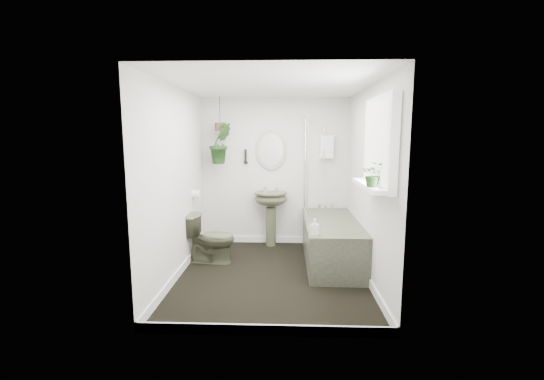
{
  "coord_description": "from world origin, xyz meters",
  "views": [
    {
      "loc": [
        0.17,
        -4.33,
        1.72
      ],
      "look_at": [
        0.0,
        0.15,
        1.05
      ],
      "focal_mm": 24.0,
      "sensor_mm": 36.0,
      "label": 1
    }
  ],
  "objects": [
    {
      "name": "soap_bottle",
      "position": [
        0.51,
        -0.21,
        0.68
      ],
      "size": [
        0.11,
        0.11,
        0.19
      ],
      "primitive_type": "imported",
      "rotation": [
        0.0,
        0.0,
        -0.35
      ],
      "color": "black",
      "rests_on": "bathtub"
    },
    {
      "name": "hanging_plant",
      "position": [
        -0.82,
        1.18,
        1.6
      ],
      "size": [
        0.43,
        0.41,
        0.62
      ],
      "primitive_type": "imported",
      "rotation": [
        0.0,
        0.0,
        0.54
      ],
      "color": "black",
      "rests_on": "ceiling"
    },
    {
      "name": "bath_screen",
      "position": [
        0.47,
        0.99,
        1.28
      ],
      "size": [
        0.04,
        0.72,
        1.4
      ],
      "primitive_type": null,
      "color": "silver",
      "rests_on": "bathtub"
    },
    {
      "name": "ceiling",
      "position": [
        0.0,
        0.0,
        2.31
      ],
      "size": [
        2.3,
        2.8,
        0.02
      ],
      "primitive_type": "cube",
      "color": "white",
      "rests_on": "ground"
    },
    {
      "name": "shower_box",
      "position": [
        0.8,
        1.34,
        1.55
      ],
      "size": [
        0.2,
        0.1,
        0.35
      ],
      "primitive_type": "cube",
      "color": "white",
      "rests_on": "wall_back"
    },
    {
      "name": "window_blinds",
      "position": [
        1.04,
        -0.7,
        1.65
      ],
      "size": [
        0.01,
        0.86,
        0.76
      ],
      "primitive_type": "cube",
      "color": "white",
      "rests_on": "wall_right"
    },
    {
      "name": "toilet",
      "position": [
        -0.85,
        0.45,
        0.33
      ],
      "size": [
        0.69,
        0.44,
        0.67
      ],
      "primitive_type": "imported",
      "rotation": [
        0.0,
        0.0,
        1.47
      ],
      "color": "#444731",
      "rests_on": "floor"
    },
    {
      "name": "floor",
      "position": [
        0.0,
        0.0,
        -0.01
      ],
      "size": [
        2.3,
        2.8,
        0.02
      ],
      "primitive_type": "cube",
      "color": "black",
      "rests_on": "ground"
    },
    {
      "name": "window_sill",
      "position": [
        1.02,
        -0.7,
        1.23
      ],
      "size": [
        0.18,
        1.0,
        0.04
      ],
      "primitive_type": "cube",
      "color": "white",
      "rests_on": "wall_right"
    },
    {
      "name": "sill_plant",
      "position": [
        0.99,
        -0.94,
        1.37
      ],
      "size": [
        0.24,
        0.22,
        0.24
      ],
      "primitive_type": "imported",
      "rotation": [
        0.0,
        0.0,
        -0.18
      ],
      "color": "black",
      "rests_on": "window_sill"
    },
    {
      "name": "wall_sconce",
      "position": [
        -0.46,
        1.36,
        1.4
      ],
      "size": [
        0.04,
        0.04,
        0.22
      ],
      "primitive_type": "cylinder",
      "color": "black",
      "rests_on": "wall_back"
    },
    {
      "name": "wall_back",
      "position": [
        0.0,
        1.41,
        1.15
      ],
      "size": [
        2.3,
        0.02,
        2.3
      ],
      "primitive_type": "cube",
      "color": "silver",
      "rests_on": "ground"
    },
    {
      "name": "window_recess",
      "position": [
        1.09,
        -0.7,
        1.65
      ],
      "size": [
        0.08,
        1.0,
        0.9
      ],
      "primitive_type": "cube",
      "color": "white",
      "rests_on": "wall_right"
    },
    {
      "name": "skirting",
      "position": [
        0.0,
        0.0,
        0.05
      ],
      "size": [
        2.3,
        2.8,
        0.1
      ],
      "primitive_type": "cube",
      "color": "white",
      "rests_on": "floor"
    },
    {
      "name": "pedestal_sink",
      "position": [
        -0.06,
        1.24,
        0.43
      ],
      "size": [
        0.51,
        0.43,
        0.86
      ],
      "primitive_type": null,
      "rotation": [
        0.0,
        0.0,
        -0.0
      ],
      "color": "#444731",
      "rests_on": "floor"
    },
    {
      "name": "bathtub",
      "position": [
        0.8,
        0.5,
        0.29
      ],
      "size": [
        0.72,
        1.72,
        0.58
      ],
      "primitive_type": null,
      "color": "#444731",
      "rests_on": "floor"
    },
    {
      "name": "wall_front",
      "position": [
        0.0,
        -1.41,
        1.15
      ],
      "size": [
        2.3,
        0.02,
        2.3
      ],
      "primitive_type": "cube",
      "color": "silver",
      "rests_on": "ground"
    },
    {
      "name": "wall_left",
      "position": [
        -1.16,
        0.0,
        1.15
      ],
      "size": [
        0.02,
        2.8,
        2.3
      ],
      "primitive_type": "cube",
      "color": "silver",
      "rests_on": "ground"
    },
    {
      "name": "oval_mirror",
      "position": [
        -0.06,
        1.37,
        1.5
      ],
      "size": [
        0.46,
        0.03,
        0.62
      ],
      "primitive_type": "ellipsoid",
      "color": "tan",
      "rests_on": "wall_back"
    },
    {
      "name": "toilet_roll_holder",
      "position": [
        -1.1,
        0.7,
        0.9
      ],
      "size": [
        0.11,
        0.11,
        0.11
      ],
      "primitive_type": "cylinder",
      "rotation": [
        0.0,
        1.57,
        0.0
      ],
      "color": "white",
      "rests_on": "wall_left"
    },
    {
      "name": "wall_right",
      "position": [
        1.16,
        0.0,
        1.15
      ],
      "size": [
        0.02,
        2.8,
        2.3
      ],
      "primitive_type": "cube",
      "color": "silver",
      "rests_on": "ground"
    },
    {
      "name": "hanging_pot",
      "position": [
        -0.82,
        1.18,
        1.85
      ],
      "size": [
        0.16,
        0.16,
        0.12
      ],
      "primitive_type": "cylinder",
      "color": "#4E3727",
      "rests_on": "ceiling"
    }
  ]
}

